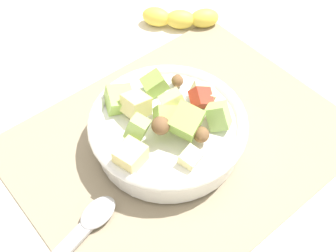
% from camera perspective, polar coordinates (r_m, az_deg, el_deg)
% --- Properties ---
extents(ground_plane, '(2.40, 2.40, 0.00)m').
position_cam_1_polar(ground_plane, '(0.67, 1.68, -2.11)').
color(ground_plane, silver).
extents(placemat, '(0.48, 0.38, 0.01)m').
position_cam_1_polar(placemat, '(0.67, 1.68, -1.96)').
color(placemat, gray).
rests_on(placemat, ground_plane).
extents(salad_bowl, '(0.23, 0.23, 0.10)m').
position_cam_1_polar(salad_bowl, '(0.64, -0.04, -0.23)').
color(salad_bowl, white).
rests_on(salad_bowl, placemat).
extents(serving_spoon, '(0.23, 0.08, 0.01)m').
position_cam_1_polar(serving_spoon, '(0.59, -12.24, -14.22)').
color(serving_spoon, '#B7B7BC').
rests_on(serving_spoon, placemat).
extents(banana_whole, '(0.13, 0.12, 0.04)m').
position_cam_1_polar(banana_whole, '(0.86, 1.61, 13.76)').
color(banana_whole, yellow).
rests_on(banana_whole, ground_plane).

